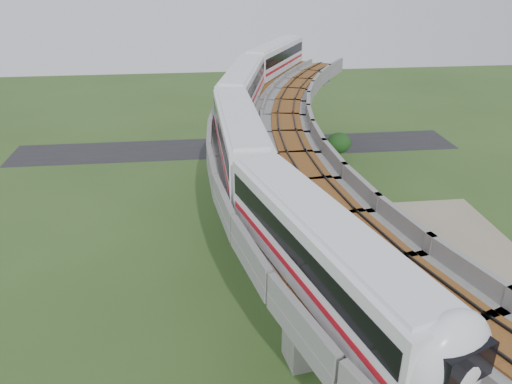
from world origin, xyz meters
TOP-DOWN VIEW (x-y plane):
  - ground at (0.00, 0.00)m, footprint 160.00×160.00m
  - dirt_lot at (14.00, -2.00)m, footprint 18.00×26.00m
  - asphalt_road at (0.00, 30.00)m, footprint 60.00×8.00m
  - viaduct at (3.84, 0.00)m, footprint 19.58×73.98m
  - metro_train at (0.60, 5.49)m, footprint 13.25×61.06m
  - fence at (9.75, 0.00)m, footprint 3.87×38.73m
  - tree_0 at (12.47, 23.78)m, footprint 3.05×3.05m
  - tree_1 at (7.44, 13.45)m, footprint 2.04×2.04m
  - tree_2 at (5.98, 5.48)m, footprint 3.10×3.10m
  - tree_3 at (6.50, 0.32)m, footprint 2.80×2.80m
  - tree_4 at (6.88, -7.54)m, footprint 2.91×2.91m
  - car_white at (14.10, -12.00)m, footprint 2.31×3.29m
  - car_red at (14.60, -4.48)m, footprint 3.40×3.32m
  - car_dark at (10.97, 7.25)m, footprint 4.56×2.38m

SIDE VIEW (x-z plane):
  - ground at x=0.00m, z-range 0.00..0.00m
  - asphalt_road at x=0.00m, z-range 0.00..0.03m
  - dirt_lot at x=14.00m, z-range 0.00..0.04m
  - car_white at x=14.10m, z-range 0.04..1.08m
  - car_red at x=14.60m, z-range 0.04..1.20m
  - car_dark at x=10.97m, z-range 0.04..1.30m
  - fence at x=9.75m, z-range 0.00..1.50m
  - tree_4 at x=6.88m, z-range 0.32..3.43m
  - tree_3 at x=6.50m, z-range 0.39..3.57m
  - tree_1 at x=7.44m, z-range 0.70..3.85m
  - tree_0 at x=12.47m, z-range 0.51..4.13m
  - tree_2 at x=5.98m, z-range 0.66..4.63m
  - viaduct at x=3.84m, z-range 3.35..14.75m
  - metro_train at x=0.60m, z-range 10.49..14.13m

